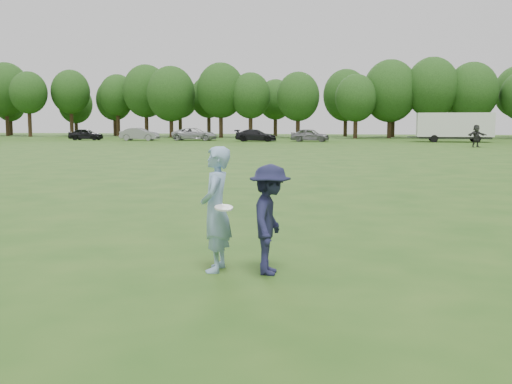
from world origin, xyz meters
The scene contains 12 objects.
ground centered at (0.00, 0.00, 0.00)m, with size 200.00×200.00×0.00m, color #244B15.
thrower centered at (-1.03, 0.51, 0.94)m, with size 0.69×0.45×1.89m, color #84A6CC.
defender centered at (-0.20, 0.50, 0.82)m, with size 1.06×0.61×1.64m, color #1A1C3A.
player_far_d centered at (9.81, 47.40, 1.00)m, with size 1.85×0.59×1.99m, color #2A2A2A.
car_a centered at (-33.45, 59.32, 0.70)m, with size 1.66×4.13×1.41m, color black.
car_b centered at (-26.34, 58.88, 0.75)m, with size 1.59×4.57×1.51m, color gray.
car_c centered at (-19.94, 60.28, 0.74)m, with size 2.47×5.36×1.49m, color #ACACB0.
car_d centered at (-12.23, 58.65, 0.68)m, with size 1.90×4.69×1.36m, color black.
car_e centered at (-6.10, 59.09, 0.73)m, with size 1.73×4.31×1.47m, color slate.
disc_in_play centered at (-0.83, 0.24, 1.01)m, with size 0.28×0.28×0.09m.
cargo_trailer centered at (9.55, 60.78, 1.78)m, with size 9.00×2.75×3.20m.
treeline centered at (2.81, 76.90, 6.26)m, with size 130.35×18.39×11.74m.
Camera 1 is at (1.34, -8.08, 2.26)m, focal length 42.00 mm.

